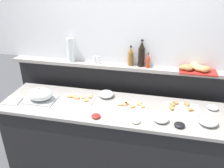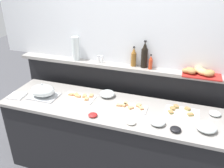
% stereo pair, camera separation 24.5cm
% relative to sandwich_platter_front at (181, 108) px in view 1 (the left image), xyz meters
% --- Properties ---
extents(ground_plane, '(12.00, 12.00, 0.00)m').
position_rel_sandwich_platter_front_xyz_m(ground_plane, '(-0.69, 0.48, -0.93)').
color(ground_plane, '#4C4C51').
extents(buffet_counter, '(2.56, 0.68, 0.92)m').
position_rel_sandwich_platter_front_xyz_m(buffet_counter, '(-0.69, -0.12, -0.47)').
color(buffet_counter, black).
rests_on(buffet_counter, ground_plane).
extents(back_ledge_unit, '(2.85, 0.22, 1.24)m').
position_rel_sandwich_platter_front_xyz_m(back_ledge_unit, '(-0.69, 0.40, -0.28)').
color(back_ledge_unit, black).
rests_on(back_ledge_unit, ground_plane).
extents(upper_wall_panel, '(3.45, 0.08, 1.36)m').
position_rel_sandwich_platter_front_xyz_m(upper_wall_panel, '(-0.69, 0.42, 0.99)').
color(upper_wall_panel, white).
rests_on(upper_wall_panel, back_ledge_unit).
extents(sandwich_platter_front, '(0.34, 0.21, 0.04)m').
position_rel_sandwich_platter_front_xyz_m(sandwich_platter_front, '(0.00, 0.00, 0.00)').
color(sandwich_platter_front, white).
rests_on(sandwich_platter_front, buffet_counter).
extents(sandwich_platter_side, '(0.38, 0.16, 0.04)m').
position_rel_sandwich_platter_front_xyz_m(sandwich_platter_side, '(-0.54, -0.08, 0.00)').
color(sandwich_platter_side, white).
rests_on(sandwich_platter_side, buffet_counter).
extents(sandwich_platter_rear, '(0.37, 0.20, 0.04)m').
position_rel_sandwich_platter_front_xyz_m(sandwich_platter_rear, '(-1.14, -0.06, 0.00)').
color(sandwich_platter_rear, white).
rests_on(sandwich_platter_rear, buffet_counter).
extents(serving_cloche, '(0.34, 0.24, 0.17)m').
position_rel_sandwich_platter_front_xyz_m(serving_cloche, '(-1.56, -0.16, 0.06)').
color(serving_cloche, '#B7BABF').
rests_on(serving_cloche, buffet_counter).
extents(glass_bowl_large, '(0.15, 0.15, 0.06)m').
position_rel_sandwich_platter_front_xyz_m(glass_bowl_large, '(-0.21, -0.28, 0.02)').
color(glass_bowl_large, silver).
rests_on(glass_bowl_large, buffet_counter).
extents(glass_bowl_medium, '(0.18, 0.18, 0.07)m').
position_rel_sandwich_platter_front_xyz_m(glass_bowl_medium, '(0.23, -0.24, 0.02)').
color(glass_bowl_medium, silver).
rests_on(glass_bowl_medium, buffet_counter).
extents(glass_bowl_small, '(0.12, 0.12, 0.05)m').
position_rel_sandwich_platter_front_xyz_m(glass_bowl_small, '(0.32, 0.06, 0.01)').
color(glass_bowl_small, silver).
rests_on(glass_bowl_small, buffet_counter).
extents(glass_bowl_extra, '(0.18, 0.18, 0.07)m').
position_rel_sandwich_platter_front_xyz_m(glass_bowl_extra, '(-0.85, 0.08, 0.02)').
color(glass_bowl_extra, silver).
rests_on(glass_bowl_extra, buffet_counter).
extents(condiment_bowl_red, '(0.09, 0.09, 0.03)m').
position_rel_sandwich_platter_front_xyz_m(condiment_bowl_red, '(-0.45, -0.36, 0.01)').
color(condiment_bowl_red, silver).
rests_on(condiment_bowl_red, buffet_counter).
extents(condiment_bowl_cream, '(0.09, 0.09, 0.03)m').
position_rel_sandwich_platter_front_xyz_m(condiment_bowl_cream, '(-0.85, -0.36, 0.01)').
color(condiment_bowl_cream, red).
rests_on(condiment_bowl_cream, buffet_counter).
extents(condiment_bowl_dark, '(0.10, 0.10, 0.04)m').
position_rel_sandwich_platter_front_xyz_m(condiment_bowl_dark, '(-0.03, -0.34, 0.01)').
color(condiment_bowl_dark, black).
rests_on(condiment_bowl_dark, buffet_counter).
extents(napkin_stack, '(0.19, 0.19, 0.02)m').
position_rel_sandwich_platter_front_xyz_m(napkin_stack, '(-1.85, -0.26, -0.00)').
color(napkin_stack, white).
rests_on(napkin_stack, buffet_counter).
extents(hot_sauce_bottle, '(0.04, 0.04, 0.18)m').
position_rel_sandwich_platter_front_xyz_m(hot_sauce_bottle, '(-0.41, 0.31, 0.38)').
color(hot_sauce_bottle, red).
rests_on(hot_sauce_bottle, back_ledge_unit).
extents(vinegar_bottle_amber, '(0.06, 0.06, 0.24)m').
position_rel_sandwich_platter_front_xyz_m(vinegar_bottle_amber, '(-0.61, 0.34, 0.41)').
color(vinegar_bottle_amber, '#8E5B23').
rests_on(vinegar_bottle_amber, back_ledge_unit).
extents(wine_bottle_dark, '(0.08, 0.08, 0.32)m').
position_rel_sandwich_platter_front_xyz_m(wine_bottle_dark, '(-0.49, 0.34, 0.45)').
color(wine_bottle_dark, black).
rests_on(wine_bottle_dark, back_ledge_unit).
extents(salt_shaker, '(0.03, 0.03, 0.09)m').
position_rel_sandwich_platter_front_xyz_m(salt_shaker, '(-1.04, 0.32, 0.35)').
color(salt_shaker, white).
rests_on(salt_shaker, back_ledge_unit).
extents(pepper_shaker, '(0.03, 0.03, 0.09)m').
position_rel_sandwich_platter_front_xyz_m(pepper_shaker, '(-1.00, 0.32, 0.35)').
color(pepper_shaker, white).
rests_on(pepper_shaker, back_ledge_unit).
extents(bread_basket, '(0.42, 0.26, 0.08)m').
position_rel_sandwich_platter_front_xyz_m(bread_basket, '(0.12, 0.31, 0.34)').
color(bread_basket, '#B2231E').
rests_on(bread_basket, back_ledge_unit).
extents(water_carafe, '(0.09, 0.09, 0.29)m').
position_rel_sandwich_platter_front_xyz_m(water_carafe, '(-1.34, 0.32, 0.45)').
color(water_carafe, silver).
rests_on(water_carafe, back_ledge_unit).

